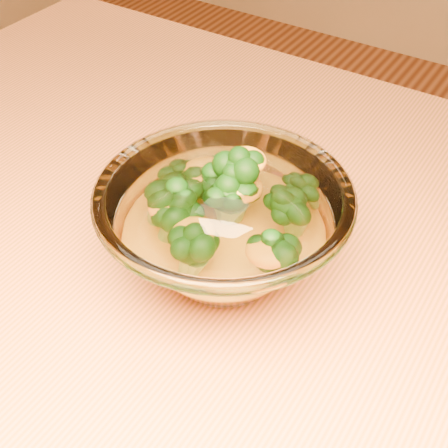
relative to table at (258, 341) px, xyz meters
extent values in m
cube|color=#CE673D|center=(0.00, 0.00, 0.08)|extent=(1.20, 0.80, 0.04)
cylinder|color=brown|center=(-0.54, 0.34, -0.30)|extent=(0.06, 0.06, 0.71)
ellipsoid|color=white|center=(-0.03, -0.01, 0.11)|extent=(0.10, 0.10, 0.02)
torus|color=white|center=(-0.03, -0.01, 0.19)|extent=(0.22, 0.22, 0.01)
ellipsoid|color=orange|center=(-0.03, -0.01, 0.13)|extent=(0.13, 0.13, 0.04)
camera|label=1|loc=(0.18, -0.35, 0.52)|focal=50.00mm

